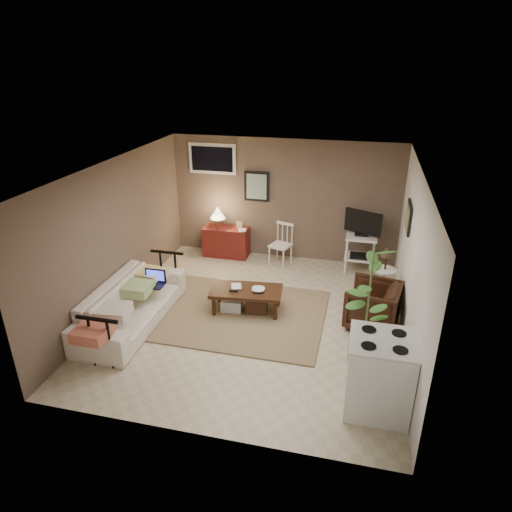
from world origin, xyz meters
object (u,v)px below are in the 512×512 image
(red_console, at_px, (226,239))
(armchair, at_px, (373,303))
(sofa, at_px, (131,297))
(stove, at_px, (379,375))
(spindle_chair, at_px, (281,245))
(side_table, at_px, (385,268))
(potted_plant, at_px, (368,302))
(tv_stand, at_px, (361,240))
(coffee_table, at_px, (246,299))

(red_console, bearing_deg, armchair, -34.44)
(sofa, xyz_separation_m, stove, (3.68, -1.05, 0.04))
(red_console, bearing_deg, spindle_chair, -5.95)
(side_table, xyz_separation_m, potted_plant, (-0.27, -1.75, 0.31))
(stove, bearing_deg, sofa, 164.04)
(tv_stand, xyz_separation_m, stove, (0.33, -3.75, -0.16))
(coffee_table, relative_size, armchair, 1.54)
(armchair, bearing_deg, coffee_table, -77.55)
(tv_stand, distance_m, stove, 3.76)
(spindle_chair, xyz_separation_m, side_table, (1.94, -1.12, 0.24))
(coffee_table, bearing_deg, red_console, 115.09)
(coffee_table, xyz_separation_m, tv_stand, (1.73, 1.97, 0.40))
(side_table, distance_m, armchair, 0.84)
(spindle_chair, bearing_deg, side_table, -29.98)
(red_console, relative_size, potted_plant, 0.60)
(side_table, bearing_deg, potted_plant, -98.80)
(spindle_chair, distance_m, tv_stand, 1.55)
(red_console, xyz_separation_m, armchair, (2.95, -2.03, 0.02))
(tv_stand, bearing_deg, sofa, -141.20)
(spindle_chair, bearing_deg, sofa, -124.15)
(tv_stand, bearing_deg, red_console, 177.55)
(stove, bearing_deg, side_table, 88.03)
(red_console, xyz_separation_m, side_table, (3.12, -1.24, 0.26))
(tv_stand, bearing_deg, armchair, -82.58)
(red_console, height_order, potted_plant, potted_plant)
(coffee_table, distance_m, spindle_chair, 1.98)
(coffee_table, xyz_separation_m, sofa, (-1.63, -0.72, 0.20))
(side_table, bearing_deg, tv_stand, 110.22)
(sofa, distance_m, potted_plant, 3.54)
(sofa, xyz_separation_m, armchair, (3.60, 0.79, -0.05))
(sofa, bearing_deg, tv_stand, -51.20)
(sofa, xyz_separation_m, tv_stand, (3.35, 2.70, 0.20))
(sofa, height_order, spindle_chair, sofa)
(side_table, height_order, stove, side_table)
(red_console, xyz_separation_m, spindle_chair, (1.18, -0.12, 0.02))
(spindle_chair, relative_size, stove, 0.85)
(red_console, height_order, armchair, red_console)
(stove, bearing_deg, spindle_chair, 116.37)
(spindle_chair, xyz_separation_m, armchair, (1.78, -1.90, -0.00))
(potted_plant, relative_size, stove, 1.81)
(sofa, bearing_deg, potted_plant, -93.06)
(coffee_table, height_order, red_console, red_console)
(tv_stand, height_order, side_table, tv_stand)
(red_console, bearing_deg, coffee_table, -64.91)
(side_table, relative_size, stove, 1.04)
(coffee_table, height_order, armchair, armchair)
(sofa, relative_size, side_table, 2.23)
(side_table, bearing_deg, coffee_table, -158.46)
(side_table, bearing_deg, armchair, -102.05)
(tv_stand, relative_size, side_table, 1.20)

